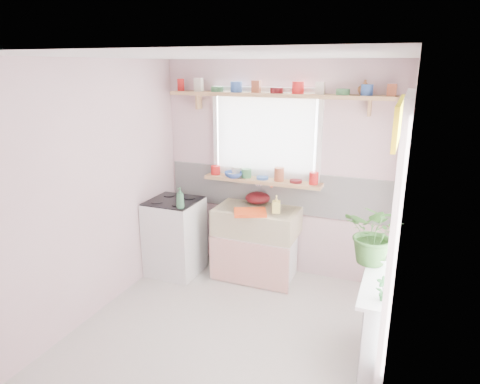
% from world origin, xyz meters
% --- Properties ---
extents(room, '(3.20, 3.20, 3.20)m').
position_xyz_m(room, '(0.66, 0.86, 1.37)').
color(room, beige).
rests_on(room, ground).
extents(sink_unit, '(0.95, 0.65, 1.11)m').
position_xyz_m(sink_unit, '(-0.15, 1.29, 0.43)').
color(sink_unit, white).
rests_on(sink_unit, ground).
extents(cooker, '(0.58, 0.58, 0.93)m').
position_xyz_m(cooker, '(-1.10, 1.05, 0.46)').
color(cooker, white).
rests_on(cooker, ground).
extents(radiator_ledge, '(0.22, 0.95, 0.78)m').
position_xyz_m(radiator_ledge, '(1.30, 0.20, 0.40)').
color(radiator_ledge, white).
rests_on(radiator_ledge, ground).
extents(windowsill, '(1.40, 0.22, 0.04)m').
position_xyz_m(windowsill, '(-0.15, 1.48, 1.14)').
color(windowsill, tan).
rests_on(windowsill, room).
extents(pine_shelf, '(2.52, 0.24, 0.04)m').
position_xyz_m(pine_shelf, '(0.00, 1.47, 2.12)').
color(pine_shelf, tan).
rests_on(pine_shelf, room).
extents(shelf_crockery, '(2.47, 0.11, 0.12)m').
position_xyz_m(shelf_crockery, '(-0.00, 1.47, 2.20)').
color(shelf_crockery, red).
rests_on(shelf_crockery, pine_shelf).
extents(sill_crockery, '(1.35, 0.11, 0.12)m').
position_xyz_m(sill_crockery, '(-0.17, 1.48, 1.22)').
color(sill_crockery, red).
rests_on(sill_crockery, windowsill).
extents(dish_tray, '(0.43, 0.38, 0.04)m').
position_xyz_m(dish_tray, '(-0.16, 1.11, 0.87)').
color(dish_tray, '#F94A16').
rests_on(dish_tray, sink_unit).
extents(colander, '(0.39, 0.39, 0.13)m').
position_xyz_m(colander, '(-0.21, 1.50, 0.92)').
color(colander, '#4E0D12').
rests_on(colander, sink_unit).
extents(jade_plant, '(0.61, 0.56, 0.55)m').
position_xyz_m(jade_plant, '(1.21, 0.50, 1.05)').
color(jade_plant, '#335E25').
rests_on(jade_plant, radiator_ledge).
extents(fruit_bowl, '(0.31, 0.31, 0.07)m').
position_xyz_m(fruit_bowl, '(1.21, 0.55, 0.81)').
color(fruit_bowl, silver).
rests_on(fruit_bowl, radiator_ledge).
extents(herb_pot, '(0.11, 0.09, 0.19)m').
position_xyz_m(herb_pot, '(1.33, -0.11, 0.87)').
color(herb_pot, '#2D7031').
rests_on(herb_pot, radiator_ledge).
extents(soap_bottle_sink, '(0.11, 0.11, 0.20)m').
position_xyz_m(soap_bottle_sink, '(0.09, 1.26, 0.95)').
color(soap_bottle_sink, '#F7E56E').
rests_on(soap_bottle_sink, sink_unit).
extents(sill_cup, '(0.15, 0.15, 0.10)m').
position_xyz_m(sill_cup, '(-0.49, 1.54, 1.21)').
color(sill_cup, silver).
rests_on(sill_cup, windowsill).
extents(sill_bowl, '(0.22, 0.22, 0.07)m').
position_xyz_m(sill_bowl, '(-0.49, 1.42, 1.19)').
color(sill_bowl, '#3354A8').
rests_on(sill_bowl, windowsill).
extents(shelf_vase, '(0.18, 0.18, 0.15)m').
position_xyz_m(shelf_vase, '(0.92, 1.53, 2.22)').
color(shelf_vase, '#9C5E30').
rests_on(shelf_vase, pine_shelf).
extents(cooker_bottle, '(0.09, 0.10, 0.24)m').
position_xyz_m(cooker_bottle, '(-0.88, 0.83, 1.03)').
color(cooker_bottle, '#3D7B51').
rests_on(cooker_bottle, cooker).
extents(fruit, '(0.20, 0.14, 0.10)m').
position_xyz_m(fruit, '(1.22, 0.56, 0.87)').
color(fruit, orange).
rests_on(fruit, fruit_bowl).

